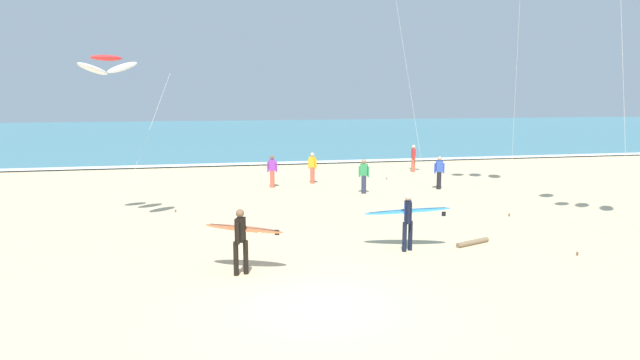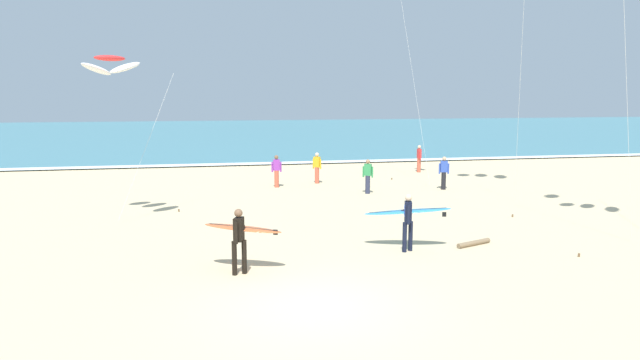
% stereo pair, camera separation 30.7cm
% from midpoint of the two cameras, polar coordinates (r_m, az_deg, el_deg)
% --- Properties ---
extents(ground_plane, '(160.00, 160.00, 0.00)m').
position_cam_midpoint_polar(ground_plane, '(12.79, 0.24, -12.42)').
color(ground_plane, '#D1BA8E').
extents(ocean_water, '(160.00, 60.00, 0.08)m').
position_cam_midpoint_polar(ocean_water, '(66.86, -9.21, 4.61)').
color(ocean_water, teal).
rests_on(ocean_water, ground).
extents(shoreline_foam, '(160.00, 1.19, 0.01)m').
position_cam_midpoint_polar(shoreline_foam, '(37.31, -7.51, 1.61)').
color(shoreline_foam, white).
rests_on(shoreline_foam, ocean_water).
extents(surfer_lead, '(2.61, 1.26, 1.71)m').
position_cam_midpoint_polar(surfer_lead, '(17.12, 9.21, -3.43)').
color(surfer_lead, black).
rests_on(surfer_lead, ground).
extents(surfer_trailing, '(2.12, 1.22, 1.71)m').
position_cam_midpoint_polar(surfer_trailing, '(14.89, -7.28, -5.24)').
color(surfer_trailing, black).
rests_on(surfer_trailing, ground).
extents(kite_arc_scarlet_far, '(3.25, 2.97, 5.87)m').
position_cam_midpoint_polar(kite_arc_scarlet_far, '(21.22, -19.70, 10.67)').
color(kite_arc_scarlet_far, white).
rests_on(kite_arc_scarlet_far, ground).
extents(bystander_red_top, '(0.22, 0.50, 1.59)m').
position_cam_midpoint_polar(bystander_red_top, '(34.09, 10.05, 2.12)').
color(bystander_red_top, '#D8593F').
rests_on(bystander_red_top, ground).
extents(bystander_purple_top, '(0.50, 0.22, 1.59)m').
position_cam_midpoint_polar(bystander_purple_top, '(28.23, -4.03, 0.90)').
color(bystander_purple_top, '#D8593F').
rests_on(bystander_purple_top, ground).
extents(bystander_blue_top, '(0.49, 0.24, 1.59)m').
position_cam_midpoint_polar(bystander_blue_top, '(28.19, 12.49, 0.71)').
color(bystander_blue_top, black).
rests_on(bystander_blue_top, ground).
extents(bystander_yellow_top, '(0.39, 0.36, 1.59)m').
position_cam_midpoint_polar(bystander_yellow_top, '(29.39, -0.00, 1.23)').
color(bystander_yellow_top, '#D8593F').
rests_on(bystander_yellow_top, ground).
extents(bystander_green_top, '(0.45, 0.31, 1.59)m').
position_cam_midpoint_polar(bystander_green_top, '(26.49, 5.09, 0.38)').
color(bystander_green_top, '#2D334C').
rests_on(bystander_green_top, ground).
extents(driftwood_log, '(1.27, 0.62, 0.15)m').
position_cam_midpoint_polar(driftwood_log, '(18.22, 15.47, -6.05)').
color(driftwood_log, '#846B4C').
rests_on(driftwood_log, ground).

